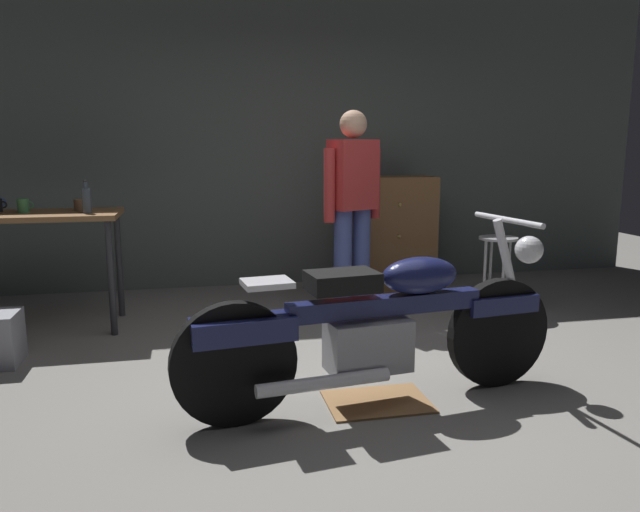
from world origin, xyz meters
The scene contains 11 objects.
ground_plane centered at (0.00, 0.00, 0.00)m, with size 12.00×12.00×0.00m, color gray.
back_wall centered at (0.00, 2.80, 1.55)m, with size 8.00×0.12×3.10m, color #56605B.
workbench centered at (-1.99, 1.56, 0.79)m, with size 1.30×0.64×0.90m.
motorcycle centered at (0.17, -0.27, 0.45)m, with size 2.18×0.66×1.00m.
person_standing centered at (0.49, 1.49, 0.93)m, with size 0.53×0.36×1.67m.
shop_stool centered at (1.70, 1.30, 0.50)m, with size 0.32×0.32×0.64m.
wooden_dresser centered at (1.10, 2.30, 0.55)m, with size 0.80×0.47×1.10m.
drip_tray centered at (0.16, -0.27, 0.01)m, with size 0.56×0.40×0.01m, color olive.
mug_green_speckled centered at (-2.02, 1.56, 0.95)m, with size 0.12×0.08×0.10m.
mug_brown_stoneware centered at (-1.64, 1.65, 0.94)m, with size 0.12×0.09×0.09m.
bottle centered at (-1.56, 1.44, 1.00)m, with size 0.06×0.06×0.24m.
Camera 1 is at (-0.79, -3.23, 1.39)m, focal length 33.64 mm.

